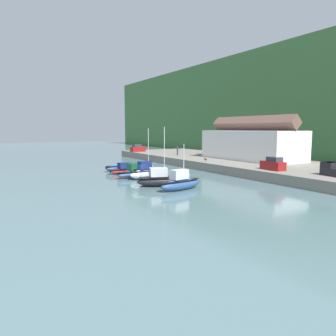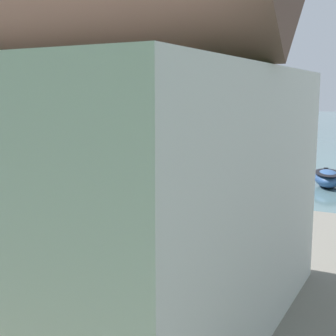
{
  "view_description": "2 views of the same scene",
  "coord_description": "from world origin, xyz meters",
  "px_view_note": "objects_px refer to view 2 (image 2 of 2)",
  "views": [
    {
      "loc": [
        47.33,
        -22.73,
        8.35
      ],
      "look_at": [
        -1.19,
        6.0,
        1.54
      ],
      "focal_mm": 35.0,
      "sensor_mm": 36.0,
      "label": 1
    },
    {
      "loc": [
        -18.79,
        38.86,
        7.33
      ],
      "look_at": [
        -2.43,
        8.6,
        1.82
      ],
      "focal_mm": 50.0,
      "sensor_mm": 36.0,
      "label": 2
    }
  ],
  "objects_px": {
    "moored_boat_0": "(328,178)",
    "dog_on_quay": "(149,193)",
    "moored_boat_2": "(220,168)",
    "moored_boat_5": "(131,158)",
    "moored_boat_3": "(191,164)",
    "moored_boat_6": "(92,156)",
    "moored_boat_1": "(277,174)",
    "moored_boat_4": "(148,164)"
  },
  "relations": [
    {
      "from": "moored_boat_2",
      "to": "moored_boat_5",
      "type": "xyz_separation_m",
      "value": [
        9.93,
        -0.98,
        0.1
      ]
    },
    {
      "from": "moored_boat_5",
      "to": "dog_on_quay",
      "type": "xyz_separation_m",
      "value": [
        -12.62,
        17.71,
        1.11
      ]
    },
    {
      "from": "moored_boat_5",
      "to": "moored_boat_6",
      "type": "height_order",
      "value": "moored_boat_5"
    },
    {
      "from": "moored_boat_0",
      "to": "moored_boat_1",
      "type": "height_order",
      "value": "moored_boat_1"
    },
    {
      "from": "moored_boat_3",
      "to": "moored_boat_6",
      "type": "relative_size",
      "value": 1.14
    },
    {
      "from": "moored_boat_2",
      "to": "moored_boat_6",
      "type": "height_order",
      "value": "moored_boat_6"
    },
    {
      "from": "moored_boat_1",
      "to": "moored_boat_4",
      "type": "relative_size",
      "value": 0.94
    },
    {
      "from": "moored_boat_2",
      "to": "moored_boat_6",
      "type": "xyz_separation_m",
      "value": [
        14.0,
        -0.1,
        0.15
      ]
    },
    {
      "from": "moored_boat_2",
      "to": "moored_boat_3",
      "type": "height_order",
      "value": "moored_boat_3"
    },
    {
      "from": "moored_boat_6",
      "to": "dog_on_quay",
      "type": "bearing_deg",
      "value": 123.5
    },
    {
      "from": "moored_boat_0",
      "to": "moored_boat_3",
      "type": "relative_size",
      "value": 0.56
    },
    {
      "from": "moored_boat_3",
      "to": "moored_boat_6",
      "type": "xyz_separation_m",
      "value": [
        11.29,
        -0.41,
        -0.07
      ]
    },
    {
      "from": "dog_on_quay",
      "to": "moored_boat_6",
      "type": "bearing_deg",
      "value": -150.51
    },
    {
      "from": "dog_on_quay",
      "to": "moored_boat_2",
      "type": "bearing_deg",
      "value": 173.88
    },
    {
      "from": "moored_boat_0",
      "to": "moored_boat_5",
      "type": "xyz_separation_m",
      "value": [
        18.84,
        -0.42,
        0.31
      ]
    },
    {
      "from": "moored_boat_4",
      "to": "dog_on_quay",
      "type": "xyz_separation_m",
      "value": [
        -9.64,
        16.13,
        1.3
      ]
    },
    {
      "from": "moored_boat_1",
      "to": "dog_on_quay",
      "type": "height_order",
      "value": "dog_on_quay"
    },
    {
      "from": "moored_boat_0",
      "to": "dog_on_quay",
      "type": "relative_size",
      "value": 5.29
    },
    {
      "from": "moored_boat_2",
      "to": "moored_boat_0",
      "type": "bearing_deg",
      "value": 170.15
    },
    {
      "from": "moored_boat_0",
      "to": "moored_boat_4",
      "type": "bearing_deg",
      "value": -9.77
    },
    {
      "from": "moored_boat_3",
      "to": "moored_boat_2",
      "type": "bearing_deg",
      "value": -178.42
    },
    {
      "from": "moored_boat_0",
      "to": "moored_boat_1",
      "type": "distance_m",
      "value": 3.95
    },
    {
      "from": "moored_boat_3",
      "to": "moored_boat_5",
      "type": "bearing_deg",
      "value": -15.07
    },
    {
      "from": "moored_boat_3",
      "to": "moored_boat_4",
      "type": "xyz_separation_m",
      "value": [
        4.24,
        0.29,
        -0.3
      ]
    },
    {
      "from": "moored_boat_6",
      "to": "moored_boat_4",
      "type": "bearing_deg",
      "value": 163.09
    },
    {
      "from": "moored_boat_1",
      "to": "moored_boat_6",
      "type": "relative_size",
      "value": 0.94
    },
    {
      "from": "moored_boat_5",
      "to": "moored_boat_6",
      "type": "relative_size",
      "value": 1.17
    },
    {
      "from": "moored_boat_1",
      "to": "moored_boat_2",
      "type": "bearing_deg",
      "value": -4.81
    },
    {
      "from": "moored_boat_1",
      "to": "moored_boat_6",
      "type": "bearing_deg",
      "value": -5.42
    },
    {
      "from": "moored_boat_5",
      "to": "moored_boat_4",
      "type": "bearing_deg",
      "value": 170.71
    },
    {
      "from": "moored_boat_0",
      "to": "moored_boat_3",
      "type": "height_order",
      "value": "moored_boat_3"
    },
    {
      "from": "moored_boat_3",
      "to": "moored_boat_6",
      "type": "bearing_deg",
      "value": -7.01
    },
    {
      "from": "moored_boat_3",
      "to": "dog_on_quay",
      "type": "relative_size",
      "value": 9.48
    },
    {
      "from": "moored_boat_0",
      "to": "moored_boat_4",
      "type": "height_order",
      "value": "moored_boat_4"
    },
    {
      "from": "moored_boat_2",
      "to": "moored_boat_4",
      "type": "height_order",
      "value": "moored_boat_2"
    },
    {
      "from": "moored_boat_3",
      "to": "dog_on_quay",
      "type": "bearing_deg",
      "value": 103.29
    },
    {
      "from": "moored_boat_1",
      "to": "dog_on_quay",
      "type": "xyz_separation_m",
      "value": [
        2.3,
        16.76,
        1.37
      ]
    },
    {
      "from": "moored_boat_5",
      "to": "dog_on_quay",
      "type": "bearing_deg",
      "value": 144.06
    },
    {
      "from": "moored_boat_6",
      "to": "moored_boat_5",
      "type": "bearing_deg",
      "value": -179.05
    },
    {
      "from": "moored_boat_3",
      "to": "moored_boat_5",
      "type": "height_order",
      "value": "moored_boat_5"
    },
    {
      "from": "moored_boat_4",
      "to": "moored_boat_1",
      "type": "bearing_deg",
      "value": -175.25
    },
    {
      "from": "moored_boat_0",
      "to": "moored_boat_2",
      "type": "distance_m",
      "value": 8.93
    }
  ]
}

